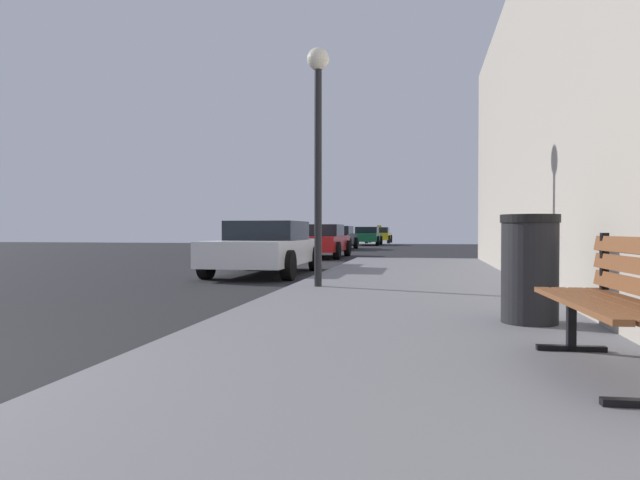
{
  "coord_description": "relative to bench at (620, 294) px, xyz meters",
  "views": [
    {
      "loc": [
        4.18,
        -2.21,
        1.06
      ],
      "look_at": [
        2.73,
        5.48,
        0.92
      ],
      "focal_mm": 31.1,
      "sensor_mm": 36.0,
      "label": 1
    }
  ],
  "objects": [
    {
      "name": "sidewalk",
      "position": [
        -1.39,
        -1.55,
        -0.58
      ],
      "size": [
        4.0,
        32.0,
        0.15
      ],
      "primitive_type": "cube",
      "color": "slate",
      "rests_on": "ground_plane"
    },
    {
      "name": "bench",
      "position": [
        0.0,
        0.0,
        0.0
      ],
      "size": [
        0.57,
        1.61,
        0.89
      ],
      "rotation": [
        0.0,
        0.0,
        0.05
      ],
      "color": "brown",
      "rests_on": "sidewalk"
    },
    {
      "name": "trash_bin",
      "position": [
        -0.2,
        1.94,
        0.02
      ],
      "size": [
        0.56,
        0.56,
        1.06
      ],
      "color": "black",
      "rests_on": "sidewalk"
    },
    {
      "name": "street_lamp",
      "position": [
        -2.9,
        4.99,
        2.15
      ],
      "size": [
        0.36,
        0.36,
        3.83
      ],
      "color": "black",
      "rests_on": "sidewalk"
    },
    {
      "name": "car_white",
      "position": [
        -4.93,
        8.97,
        -0.01
      ],
      "size": [
        2.04,
        4.44,
        1.27
      ],
      "rotation": [
        0.0,
        0.0,
        3.14
      ],
      "color": "white",
      "rests_on": "ground_plane"
    },
    {
      "name": "car_red",
      "position": [
        -5.2,
        17.19,
        -0.01
      ],
      "size": [
        2.05,
        4.26,
        1.27
      ],
      "rotation": [
        0.0,
        0.0,
        3.14
      ],
      "color": "red",
      "rests_on": "ground_plane"
    },
    {
      "name": "car_black",
      "position": [
        -5.91,
        26.06,
        -0.01
      ],
      "size": [
        1.93,
        4.59,
        1.27
      ],
      "rotation": [
        0.0,
        0.0,
        3.14
      ],
      "color": "black",
      "rests_on": "ground_plane"
    },
    {
      "name": "car_green",
      "position": [
        -5.16,
        34.83,
        -0.01
      ],
      "size": [
        1.93,
        4.41,
        1.27
      ],
      "rotation": [
        0.0,
        0.0,
        3.14
      ],
      "color": "#196638",
      "rests_on": "ground_plane"
    },
    {
      "name": "car_yellow",
      "position": [
        -4.82,
        40.97,
        -0.01
      ],
      "size": [
        1.95,
        4.39,
        1.43
      ],
      "rotation": [
        0.0,
        0.0,
        3.14
      ],
      "color": "yellow",
      "rests_on": "ground_plane"
    }
  ]
}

